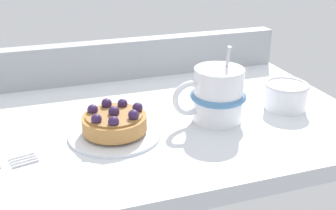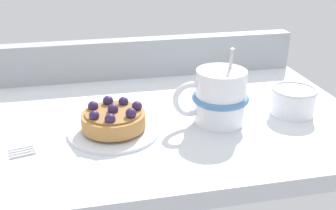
{
  "view_description": "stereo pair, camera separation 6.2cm",
  "coord_description": "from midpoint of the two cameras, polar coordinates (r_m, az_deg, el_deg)",
  "views": [
    {
      "loc": [
        -17.01,
        -58.41,
        28.87
      ],
      "look_at": [
        1.02,
        -4.36,
        3.75
      ],
      "focal_mm": 43.65,
      "sensor_mm": 36.0,
      "label": 1
    },
    {
      "loc": [
        -11.02,
        -60.05,
        28.87
      ],
      "look_at": [
        1.02,
        -4.36,
        3.75
      ],
      "focal_mm": 43.65,
      "sensor_mm": 36.0,
      "label": 2
    }
  ],
  "objects": [
    {
      "name": "ground_plane",
      "position": [
        0.68,
        1.01,
        -2.6
      ],
      "size": [
        66.86,
        43.77,
        2.65
      ],
      "primitive_type": "cube",
      "color": "silver"
    },
    {
      "name": "window_rail_back",
      "position": [
        0.84,
        -2.09,
        6.57
      ],
      "size": [
        65.52,
        3.5,
        7.84
      ],
      "primitive_type": "cube",
      "color": "#9EA3A8",
      "rests_on": "ground_plane"
    },
    {
      "name": "dessert_plate",
      "position": [
        0.62,
        -4.7,
        -3.53
      ],
      "size": [
        13.94,
        13.94,
        0.94
      ],
      "color": "silver",
      "rests_on": "ground_plane"
    },
    {
      "name": "raspberry_tart",
      "position": [
        0.61,
        -4.74,
        -1.9
      ],
      "size": [
        9.6,
        9.6,
        3.85
      ],
      "color": "#B77F42",
      "rests_on": "dessert_plate"
    },
    {
      "name": "coffee_mug",
      "position": [
        0.64,
        9.89,
        1.05
      ],
      "size": [
        12.12,
        8.92,
        12.06
      ],
      "color": "white",
      "rests_on": "ground_plane"
    },
    {
      "name": "sugar_bowl",
      "position": [
        0.71,
        19.51,
        0.6
      ],
      "size": [
        7.47,
        7.47,
        4.54
      ],
      "color": "white",
      "rests_on": "ground_plane"
    }
  ]
}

